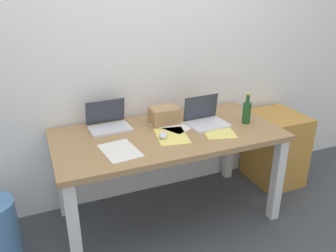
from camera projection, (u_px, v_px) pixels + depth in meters
ground_plane at (168, 215)px, 2.73m from camera, size 8.00×8.00×0.00m
back_wall at (145, 42)px, 2.62m from camera, size 5.20×0.08×2.60m
desk at (168, 144)px, 2.49m from camera, size 1.63×0.80×0.72m
laptop_left at (108, 123)px, 2.51m from camera, size 0.30×0.23×0.20m
laptop_right at (206, 119)px, 2.59m from camera, size 0.30×0.25×0.21m
beer_bottle at (247, 112)px, 2.59m from camera, size 0.06×0.06×0.23m
computer_mouse at (163, 135)px, 2.37m from camera, size 0.10×0.12×0.03m
cardboard_box at (164, 115)px, 2.60m from camera, size 0.21×0.16×0.12m
paper_sheet_front_left at (120, 151)px, 2.18m from camera, size 0.25×0.32×0.00m
paper_sheet_front_right at (218, 130)px, 2.48m from camera, size 0.28×0.34×0.00m
paper_sheet_center at (172, 136)px, 2.40m from camera, size 0.26×0.33×0.00m
paper_sheet_near_back at (173, 125)px, 2.58m from camera, size 0.32×0.36×0.00m
filing_cabinet at (275, 148)px, 3.12m from camera, size 0.40×0.48×0.65m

